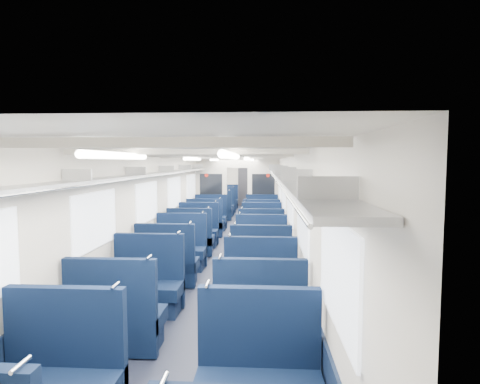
# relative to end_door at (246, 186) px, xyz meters

# --- Properties ---
(floor) EXTENTS (2.80, 18.00, 0.01)m
(floor) POSITION_rel_end_door_xyz_m (0.00, -8.94, -1.00)
(floor) COLOR black
(floor) RESTS_ON ground
(ceiling) EXTENTS (2.80, 18.00, 0.01)m
(ceiling) POSITION_rel_end_door_xyz_m (0.00, -8.94, 1.35)
(ceiling) COLOR silver
(ceiling) RESTS_ON wall_left
(wall_left) EXTENTS (0.02, 18.00, 2.35)m
(wall_left) POSITION_rel_end_door_xyz_m (-1.40, -8.94, 0.18)
(wall_left) COLOR beige
(wall_left) RESTS_ON floor
(dado_left) EXTENTS (0.03, 17.90, 0.70)m
(dado_left) POSITION_rel_end_door_xyz_m (-1.39, -8.94, -0.65)
(dado_left) COLOR black
(dado_left) RESTS_ON floor
(wall_right) EXTENTS (0.02, 18.00, 2.35)m
(wall_right) POSITION_rel_end_door_xyz_m (1.40, -8.94, 0.18)
(wall_right) COLOR beige
(wall_right) RESTS_ON floor
(dado_right) EXTENTS (0.03, 17.90, 0.70)m
(dado_right) POSITION_rel_end_door_xyz_m (1.39, -8.94, -0.65)
(dado_right) COLOR black
(dado_right) RESTS_ON floor
(wall_far) EXTENTS (2.80, 0.02, 2.35)m
(wall_far) POSITION_rel_end_door_xyz_m (0.00, 0.06, 0.18)
(wall_far) COLOR beige
(wall_far) RESTS_ON floor
(luggage_rack_left) EXTENTS (0.36, 17.40, 0.18)m
(luggage_rack_left) POSITION_rel_end_door_xyz_m (-1.21, -8.94, 0.97)
(luggage_rack_left) COLOR #B2B5BA
(luggage_rack_left) RESTS_ON wall_left
(luggage_rack_right) EXTENTS (0.36, 17.40, 0.18)m
(luggage_rack_right) POSITION_rel_end_door_xyz_m (1.21, -8.94, 0.97)
(luggage_rack_right) COLOR #B2B5BA
(luggage_rack_right) RESTS_ON wall_right
(windows) EXTENTS (2.78, 15.60, 0.75)m
(windows) POSITION_rel_end_door_xyz_m (0.00, -9.40, 0.42)
(windows) COLOR white
(windows) RESTS_ON wall_left
(ceiling_fittings) EXTENTS (2.70, 16.06, 0.11)m
(ceiling_fittings) POSITION_rel_end_door_xyz_m (0.00, -9.20, 1.29)
(ceiling_fittings) COLOR beige
(ceiling_fittings) RESTS_ON ceiling
(end_door) EXTENTS (0.75, 0.06, 2.00)m
(end_door) POSITION_rel_end_door_xyz_m (0.00, 0.00, 0.00)
(end_door) COLOR black
(end_door) RESTS_ON floor
(bulkhead) EXTENTS (2.80, 0.10, 2.35)m
(bulkhead) POSITION_rel_end_door_xyz_m (-0.00, -6.32, 0.23)
(bulkhead) COLOR beige
(bulkhead) RESTS_ON floor
(seat_2) EXTENTS (1.05, 0.58, 1.17)m
(seat_2) POSITION_rel_end_door_xyz_m (-0.83, -16.16, -0.64)
(seat_2) COLOR #0A1834
(seat_2) RESTS_ON floor
(seat_3) EXTENTS (1.05, 0.58, 1.17)m
(seat_3) POSITION_rel_end_door_xyz_m (0.83, -16.07, -0.64)
(seat_3) COLOR #0A1834
(seat_3) RESTS_ON floor
(seat_4) EXTENTS (1.05, 0.58, 1.17)m
(seat_4) POSITION_rel_end_door_xyz_m (-0.83, -14.90, -0.64)
(seat_4) COLOR #0A1834
(seat_4) RESTS_ON floor
(seat_5) EXTENTS (1.05, 0.58, 1.17)m
(seat_5) POSITION_rel_end_door_xyz_m (0.83, -14.81, -0.64)
(seat_5) COLOR #0A1834
(seat_5) RESTS_ON floor
(seat_6) EXTENTS (1.05, 0.58, 1.17)m
(seat_6) POSITION_rel_end_door_xyz_m (-0.83, -13.71, -0.64)
(seat_6) COLOR #0A1834
(seat_6) RESTS_ON floor
(seat_7) EXTENTS (1.05, 0.58, 1.17)m
(seat_7) POSITION_rel_end_door_xyz_m (0.83, -13.86, -0.64)
(seat_7) COLOR #0A1834
(seat_7) RESTS_ON floor
(seat_8) EXTENTS (1.05, 0.58, 1.17)m
(seat_8) POSITION_rel_end_door_xyz_m (-0.83, -12.52, -0.64)
(seat_8) COLOR #0A1834
(seat_8) RESTS_ON floor
(seat_9) EXTENTS (1.05, 0.58, 1.17)m
(seat_9) POSITION_rel_end_door_xyz_m (0.83, -12.56, -0.64)
(seat_9) COLOR #0A1834
(seat_9) RESTS_ON floor
(seat_10) EXTENTS (1.05, 0.58, 1.17)m
(seat_10) POSITION_rel_end_door_xyz_m (-0.83, -11.42, -0.64)
(seat_10) COLOR #0A1834
(seat_10) RESTS_ON floor
(seat_11) EXTENTS (1.05, 0.58, 1.17)m
(seat_11) POSITION_rel_end_door_xyz_m (0.83, -11.52, -0.64)
(seat_11) COLOR #0A1834
(seat_11) RESTS_ON floor
(seat_12) EXTENTS (1.05, 0.58, 1.17)m
(seat_12) POSITION_rel_end_door_xyz_m (-0.83, -10.30, -0.64)
(seat_12) COLOR #0A1834
(seat_12) RESTS_ON floor
(seat_13) EXTENTS (1.05, 0.58, 1.17)m
(seat_13) POSITION_rel_end_door_xyz_m (0.83, -10.31, -0.64)
(seat_13) COLOR #0A1834
(seat_13) RESTS_ON floor
(seat_14) EXTENTS (1.05, 0.58, 1.17)m
(seat_14) POSITION_rel_end_door_xyz_m (-0.83, -9.28, -0.64)
(seat_14) COLOR #0A1834
(seat_14) RESTS_ON floor
(seat_15) EXTENTS (1.05, 0.58, 1.17)m
(seat_15) POSITION_rel_end_door_xyz_m (0.83, -9.21, -0.64)
(seat_15) COLOR #0A1834
(seat_15) RESTS_ON floor
(seat_16) EXTENTS (1.05, 0.58, 1.17)m
(seat_16) POSITION_rel_end_door_xyz_m (-0.83, -8.04, -0.64)
(seat_16) COLOR #0A1834
(seat_16) RESTS_ON floor
(seat_17) EXTENTS (1.05, 0.58, 1.17)m
(seat_17) POSITION_rel_end_door_xyz_m (0.83, -8.12, -0.64)
(seat_17) COLOR #0A1834
(seat_17) RESTS_ON floor
(seat_18) EXTENTS (1.05, 0.58, 1.17)m
(seat_18) POSITION_rel_end_door_xyz_m (-0.83, -6.88, -0.64)
(seat_18) COLOR #0A1834
(seat_18) RESTS_ON floor
(seat_19) EXTENTS (1.05, 0.58, 1.17)m
(seat_19) POSITION_rel_end_door_xyz_m (0.83, -6.76, -0.64)
(seat_19) COLOR #0A1834
(seat_19) RESTS_ON floor
(seat_20) EXTENTS (1.05, 0.58, 1.17)m
(seat_20) POSITION_rel_end_door_xyz_m (-0.83, -4.81, -0.64)
(seat_20) COLOR #0A1834
(seat_20) RESTS_ON floor
(seat_21) EXTENTS (1.05, 0.58, 1.17)m
(seat_21) POSITION_rel_end_door_xyz_m (0.83, -4.85, -0.64)
(seat_21) COLOR #0A1834
(seat_21) RESTS_ON floor
(seat_22) EXTENTS (1.05, 0.58, 1.17)m
(seat_22) POSITION_rel_end_door_xyz_m (-0.83, -3.66, -0.64)
(seat_22) COLOR #0A1834
(seat_22) RESTS_ON floor
(seat_23) EXTENTS (1.05, 0.58, 1.17)m
(seat_23) POSITION_rel_end_door_xyz_m (0.83, -3.76, -0.64)
(seat_23) COLOR #0A1834
(seat_23) RESTS_ON floor
(seat_24) EXTENTS (1.05, 0.58, 1.17)m
(seat_24) POSITION_rel_end_door_xyz_m (-0.83, -2.55, -0.64)
(seat_24) COLOR #0A1834
(seat_24) RESTS_ON floor
(seat_25) EXTENTS (1.05, 0.58, 1.17)m
(seat_25) POSITION_rel_end_door_xyz_m (0.83, -2.50, -0.64)
(seat_25) COLOR #0A1834
(seat_25) RESTS_ON floor
(seat_26) EXTENTS (1.05, 0.58, 1.17)m
(seat_26) POSITION_rel_end_door_xyz_m (-0.83, -1.35, -0.64)
(seat_26) COLOR #0A1834
(seat_26) RESTS_ON floor
(seat_27) EXTENTS (1.05, 0.58, 1.17)m
(seat_27) POSITION_rel_end_door_xyz_m (0.83, -1.38, -0.64)
(seat_27) COLOR #0A1834
(seat_27) RESTS_ON floor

